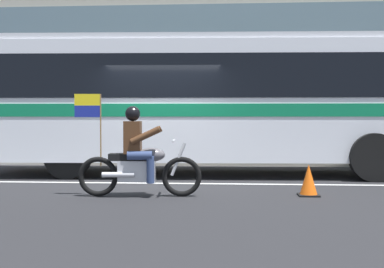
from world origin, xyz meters
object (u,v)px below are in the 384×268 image
Objects in this scene: motorcycle_with_rider at (138,158)px; traffic_cone at (309,181)px; fire_hydrant at (13,146)px; transit_bus at (227,96)px.

motorcycle_with_rider is 3.99× the size of traffic_cone.
motorcycle_with_rider is at bearing -51.34° from fire_hydrant.
fire_hydrant is (-6.45, 2.61, -1.36)m from transit_bus.
transit_bus is at bearing -22.04° from fire_hydrant.
traffic_cone is (7.88, -5.89, -0.26)m from fire_hydrant.
motorcycle_with_rider is at bearing -174.82° from traffic_cone.
motorcycle_with_rider is at bearing -113.24° from transit_bus.
motorcycle_with_rider reaches higher than fire_hydrant.
fire_hydrant is at bearing 157.96° from transit_bus.
transit_bus reaches higher than fire_hydrant.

